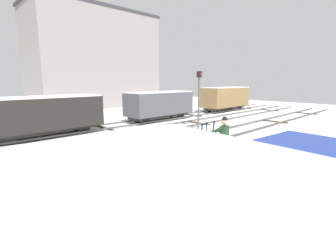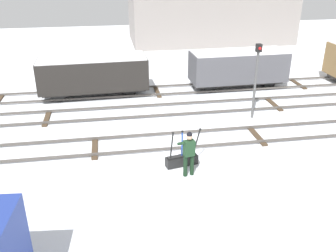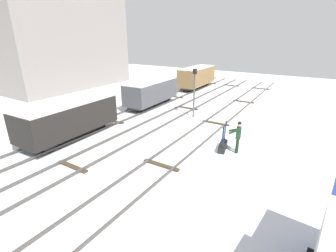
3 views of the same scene
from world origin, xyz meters
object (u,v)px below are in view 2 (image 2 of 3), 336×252
Objects in this scene: switch_lever_frame at (182,159)px; freight_car_mid_siding at (93,74)px; rail_worker at (189,151)px; signal_post at (256,74)px; freight_car_back_track at (238,67)px.

freight_car_mid_siding is (-3.34, 8.39, 1.05)m from switch_lever_frame.
signal_post reaches higher than rail_worker.
freight_car_back_track is (4.98, 9.12, 0.32)m from rail_worker.
freight_car_back_track is (5.07, 8.39, 1.05)m from switch_lever_frame.
rail_worker is (0.09, -0.73, 0.73)m from switch_lever_frame.
signal_post reaches higher than freight_car_mid_siding.
freight_car_back_track is at bearing 47.51° from switch_lever_frame.
freight_car_back_track reaches higher than switch_lever_frame.
switch_lever_frame is 1.04m from rail_worker.
signal_post is at bearing -101.04° from freight_car_back_track.
freight_car_mid_siding is at bearing 100.34° from switch_lever_frame.
switch_lever_frame is 0.26× the size of freight_car_back_track.
freight_car_back_track is (8.41, 0.00, 0.00)m from freight_car_mid_siding.
freight_car_mid_siding reaches higher than rail_worker.
freight_car_mid_siding is at bearing 149.72° from signal_post.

